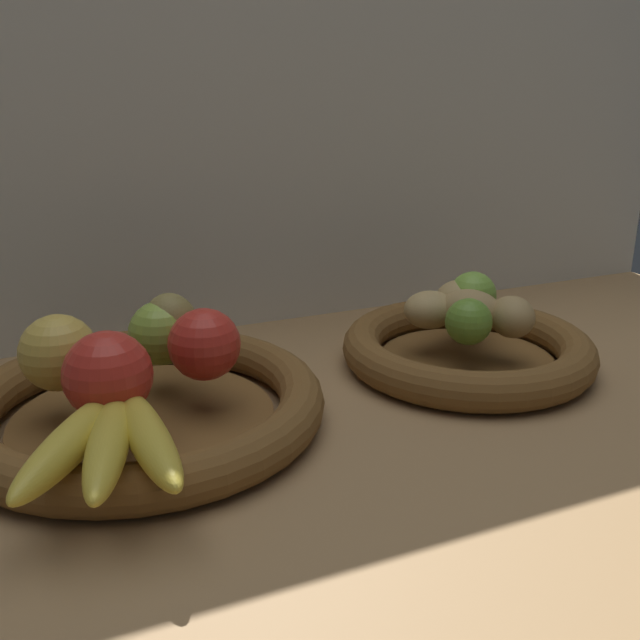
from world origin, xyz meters
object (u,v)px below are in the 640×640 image
Objects in this scene: banana_bunch_front at (111,436)px; apple_red_front at (108,375)px; fruit_bowl_right at (467,349)px; apple_golden_left at (59,353)px; pear_brown at (170,328)px; potato_oblong at (430,310)px; potato_back at (463,299)px; potato_small at (511,316)px; apple_green_back at (161,333)px; apple_red_right at (204,344)px; lime_far at (473,295)px; fruit_bowl_left at (143,405)px; potato_large at (470,311)px; lime_near at (471,323)px.

apple_red_front is at bearing 82.32° from banana_bunch_front.
fruit_bowl_right is 46.38cm from apple_golden_left.
apple_golden_left is 11.74cm from pear_brown.
potato_oblong reaches higher than fruit_bowl_right.
potato_back is (36.62, -0.08, -1.31)cm from pear_brown.
apple_golden_left is 42.22cm from potato_oblong.
pear_brown is 38.73cm from potato_small.
apple_green_back is 37.71cm from potato_back.
pear_brown is at bearing 168.07° from potato_small.
apple_green_back is (-3.17, 5.60, -0.22)cm from apple_red_right.
banana_bunch_front is 3.40× the size of lime_far.
apple_red_front is at bearing -171.77° from fruit_bowl_right.
potato_small is at bearing -11.93° from pear_brown.
apple_green_back is 38.76cm from lime_far.
potato_oblong is at bearing 22.07° from banana_bunch_front.
potato_small reaches higher than fruit_bowl_left.
potato_back is 0.91× the size of potato_large.
apple_green_back is at bearing -163.06° from pear_brown.
fruit_bowl_right is at bearing 56.31° from lime_near.
banana_bunch_front is (-10.90, -11.87, -2.01)cm from apple_red_right.
lime_far is (35.59, 5.30, -0.68)cm from apple_red_right.
potato_small is 9.45cm from potato_oblong.
fruit_bowl_right is 3.99× the size of potato_large.
apple_red_right reaches higher than fruit_bowl_left.
fruit_bowl_left and fruit_bowl_right have the same top height.
apple_red_right is 35.05cm from potato_back.
lime_far is at bearing 52.13° from fruit_bowl_right.
fruit_bowl_right is at bearing -37.87° from potato_oblong.
fruit_bowl_left is 35.42cm from potato_oblong.
apple_red_front is at bearing -153.94° from apple_red_right.
potato_oblong is 7.05cm from lime_near.
apple_golden_left is at bearing -166.44° from apple_green_back.
potato_large reaches higher than potato_oblong.
apple_golden_left is 1.23× the size of potato_small.
potato_back reaches higher than fruit_bowl_right.
fruit_bowl_left is 1.82× the size of banana_bunch_front.
apple_red_right is at bearing -177.77° from fruit_bowl_right.
fruit_bowl_left is at bearing -132.04° from pear_brown.
apple_red_front is at bearing -166.82° from potato_oblong.
apple_red_right is at bearing 47.45° from banana_bunch_front.
fruit_bowl_left is 4.90× the size of apple_golden_left.
apple_red_front is 7.44cm from banana_bunch_front.
apple_golden_left is at bearing -166.11° from pear_brown.
lime_far is (37.67, -0.63, -0.79)cm from pear_brown.
apple_golden_left is (-45.93, 1.85, 6.14)cm from fruit_bowl_right.
apple_green_back reaches higher than potato_small.
apple_red_front is 39.79cm from lime_near.
apple_red_front is 1.16× the size of apple_green_back.
apple_red_front is at bearing -176.50° from potato_small.
fruit_bowl_right is at bearing 2.23° from apple_red_right.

